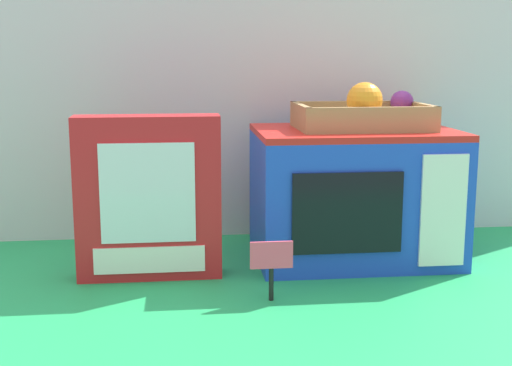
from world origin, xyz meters
name	(u,v)px	position (x,y,z in m)	size (l,w,h in m)	color
ground_plane	(265,268)	(0.00, 0.00, 0.00)	(1.70, 1.70, 0.00)	#219E54
display_back_panel	(250,85)	(0.00, 0.26, 0.33)	(1.61, 0.03, 0.66)	silver
toy_microwave	(354,194)	(0.18, 0.05, 0.13)	(0.38, 0.27, 0.25)	blue
food_groups_crate	(365,116)	(0.20, 0.06, 0.28)	(0.25, 0.17, 0.09)	#A37F51
cookie_set_box	(149,198)	(-0.21, -0.02, 0.15)	(0.26, 0.07, 0.29)	red
price_sign	(271,261)	(-0.01, -0.17, 0.07)	(0.07, 0.01, 0.10)	black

